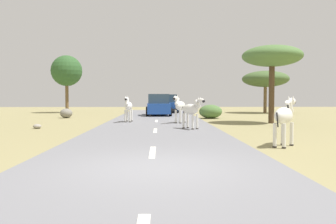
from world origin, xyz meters
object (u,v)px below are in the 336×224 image
Objects in this scene: car_0 at (169,104)px; tree_1 at (265,79)px; bush_1 at (211,112)px; zebra_3 at (128,106)px; car_1 at (158,106)px; tree_0 at (272,57)px; zebra_2 at (191,110)px; rock_0 at (37,126)px; zebra_0 at (180,106)px; tree_2 at (67,71)px; rock_3 at (66,113)px; zebra_1 at (285,116)px.

tree_1 is at bearing 179.29° from car_0.
bush_1 is (2.82, -8.77, -0.35)m from car_0.
zebra_3 is at bearing -144.51° from bush_1.
zebra_3 is at bearing -105.66° from car_1.
tree_0 is at bearing -105.70° from tree_1.
bush_1 is at bearing -43.29° from car_1.
tree_0 is (5.11, 3.93, 2.96)m from zebra_2.
car_1 is at bearing -155.16° from tree_1.
zebra_0 is at bearing 21.25° from rock_0.
tree_2 is at bearing 1.86° from car_0.
car_1 is at bearing 83.18° from car_0.
tree_0 is 0.82× the size of tree_2.
tree_0 is (6.73, -7.91, 3.07)m from car_1.
zebra_0 is 3.65m from zebra_2.
zebra_3 is 6.96m from rock_3.
rock_0 is (3.01, -16.70, -3.96)m from tree_2.
zebra_1 is 4.03× the size of rock_0.
zebra_1 is at bearing -32.10° from rock_0.
tree_1 reaches higher than zebra_3.
car_0 is 17.85m from rock_0.
rock_3 is at bearing 95.87° from rock_0.
car_0 is 0.97× the size of tree_0.
zebra_2 is 0.34× the size of tree_1.
zebra_3 is (-3.06, 0.88, -0.03)m from zebra_0.
zebra_0 is 8.30m from car_1.
car_0 is (-0.30, 13.63, -0.17)m from zebra_0.
tree_2 is at bearing 104.58° from rock_3.
car_0 is 11.08× the size of rock_0.
zebra_3 is at bearing 159.11° from zebra_1.
car_1 is at bearing -99.63° from zebra_3.
zebra_2 is at bearing -47.78° from rock_3.
zebra_1 is 17.76m from car_1.
zebra_2 is 8.78m from bush_1.
car_1 is 0.79× the size of tree_2.
car_0 is 1.00× the size of tree_1.
tree_1 reaches higher than zebra_2.
bush_1 is (2.52, 4.86, -0.52)m from zebra_0.
car_0 and car_1 have the same top height.
rock_0 is at bearing -141.77° from bush_1.
car_0 is at bearing -65.08° from zebra_0.
tree_1 is 11.08× the size of rock_0.
tree_1 is at bearing -130.90° from zebra_3.
zebra_0 is 0.37× the size of tree_1.
rock_0 is at bearing -135.82° from tree_1.
zebra_1 is at bearing -88.89° from bush_1.
bush_1 is 12.40m from rock_0.
tree_0 reaches higher than zebra_3.
car_1 is at bearing -116.91° from zebra_2.
tree_1 is at bearing 23.13° from rock_3.
rock_3 is (-13.54, 5.36, -3.56)m from tree_0.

